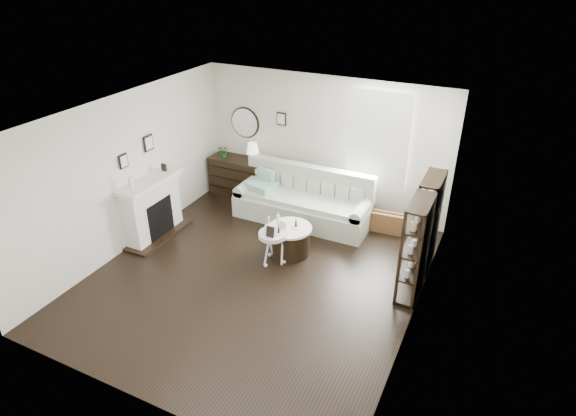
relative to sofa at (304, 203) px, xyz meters
The scene contains 18 objects.
room 1.63m from the sofa, 36.59° to the left, with size 5.50×5.50×5.50m.
fireplace 2.85m from the sofa, 141.19° to the right, with size 0.50×1.40×1.84m.
shelf_unit_far 2.53m from the sofa, 12.33° to the right, with size 0.30×0.80×1.60m.
shelf_unit_near 2.86m from the sofa, 30.49° to the right, with size 0.30×0.80×1.60m.
sofa is the anchor object (origin of this frame).
quilt 0.91m from the sofa, behind, with size 0.55×0.45×0.14m, color #217C63.
suitcase 1.63m from the sofa, ahead, with size 0.59×0.20×0.39m, color brown.
dresser 1.74m from the sofa, 167.12° to the left, with size 1.24×0.53×0.83m.
table_lamp 1.55m from the sofa, 163.79° to the left, with size 0.26×0.26×0.41m, color beige, non-canonical shape.
potted_plant 2.13m from the sofa, behind, with size 0.25×0.21×0.27m, color #184F16.
drum_table 1.26m from the sofa, 76.79° to the right, with size 0.75×0.75×0.52m.
pedestal_table 1.63m from the sofa, 84.54° to the right, with size 0.48×0.48×0.58m.
eiffel_drum 1.26m from the sofa, 72.45° to the right, with size 0.11×0.11×0.19m, color black, non-canonical shape.
bottle_drum 1.35m from the sofa, 85.63° to the right, with size 0.07×0.07×0.28m, color silver.
card_frame_drum 1.46m from the sofa, 80.53° to the right, with size 0.14×0.01×0.19m, color silver.
eiffel_ped 1.64m from the sofa, 81.06° to the right, with size 0.10×0.10×0.17m, color black, non-canonical shape.
flask_ped 1.64m from the sofa, 87.49° to the right, with size 0.15×0.15×0.27m, color silver, non-canonical shape.
card_frame_ped 1.78m from the sofa, 84.25° to the right, with size 0.14×0.01×0.19m, color black.
Camera 1 is at (3.24, -5.55, 4.70)m, focal length 30.00 mm.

